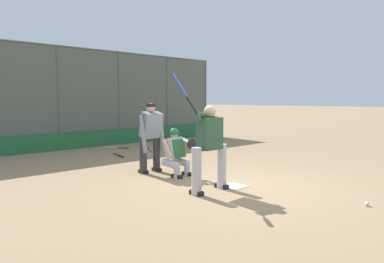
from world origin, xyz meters
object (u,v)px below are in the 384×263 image
batter_at_plate (209,145)px  umpire_home (151,136)px  spare_bat_first_base_side (113,148)px  spare_bat_near_backstop (204,147)px  fielding_glove_on_dirt (169,147)px  spare_bat_by_padding (120,156)px  catcher_behind_plate (177,151)px  baseball_loose (367,204)px  spare_bat_third_base_side (151,150)px

batter_at_plate → umpire_home: batter_at_plate is taller
umpire_home → spare_bat_first_base_side: bearing=-108.5°
spare_bat_near_backstop → fielding_glove_on_dirt: size_ratio=3.11×
spare_bat_first_base_side → spare_bat_by_padding: bearing=123.4°
batter_at_plate → fielding_glove_on_dirt: (-3.58, -5.18, -0.83)m
batter_at_plate → catcher_behind_plate: (-0.54, -1.46, -0.32)m
baseball_loose → spare_bat_first_base_side: bearing=-96.6°
spare_bat_near_backstop → spare_bat_third_base_side: 1.99m
batter_at_plate → fielding_glove_on_dirt: 6.35m
umpire_home → fielding_glove_on_dirt: umpire_home is taller
catcher_behind_plate → baseball_loose: bearing=89.9°
spare_bat_near_backstop → spare_bat_third_base_side: (1.85, -0.72, 0.00)m
catcher_behind_plate → spare_bat_first_base_side: (-1.61, -5.06, -0.53)m
batter_at_plate → catcher_behind_plate: batter_at_plate is taller
spare_bat_by_padding → fielding_glove_on_dirt: 2.38m
spare_bat_near_backstop → fielding_glove_on_dirt: (1.00, -0.77, 0.02)m
fielding_glove_on_dirt → baseball_loose: 8.03m
spare_bat_third_base_side → fielding_glove_on_dirt: 0.86m
batter_at_plate → umpire_home: size_ratio=1.35×
spare_bat_by_padding → spare_bat_third_base_side: 1.53m
spare_bat_third_base_side → baseball_loose: 7.77m
batter_at_plate → spare_bat_third_base_side: bearing=-119.6°
catcher_behind_plate → umpire_home: (0.16, -0.73, 0.31)m
umpire_home → spare_bat_first_base_side: size_ratio=1.99×
baseball_loose → spare_bat_near_backstop: bearing=-116.7°
spare_bat_by_padding → spare_bat_third_base_side: bearing=117.7°
spare_bat_near_backstop → spare_bat_third_base_side: size_ratio=1.07×
umpire_home → spare_bat_near_backstop: (-4.20, -2.21, -0.84)m
spare_bat_by_padding → spare_bat_third_base_side: same height
spare_bat_first_base_side → spare_bat_near_backstop: bearing=-160.1°
catcher_behind_plate → fielding_glove_on_dirt: catcher_behind_plate is taller
batter_at_plate → baseball_loose: size_ratio=29.89×
spare_bat_near_backstop → spare_bat_by_padding: (3.34, -0.36, 0.00)m
umpire_home → baseball_loose: bearing=102.6°
spare_bat_by_padding → baseball_loose: 7.24m
fielding_glove_on_dirt → baseball_loose: bearing=72.1°
spare_bat_first_base_side → fielding_glove_on_dirt: 1.96m
spare_bat_third_base_side → fielding_glove_on_dirt: (-0.85, -0.04, 0.02)m
spare_bat_by_padding → fielding_glove_on_dirt: size_ratio=3.05×
catcher_behind_plate → fielding_glove_on_dirt: 4.82m
catcher_behind_plate → spare_bat_third_base_side: size_ratio=1.37×
spare_bat_first_base_side → baseball_loose: size_ratio=11.14×
catcher_behind_plate → umpire_home: umpire_home is taller
umpire_home → spare_bat_by_padding: umpire_home is taller
fielding_glove_on_dirt → baseball_loose: (2.47, 7.64, -0.01)m
umpire_home → catcher_behind_plate: bearing=106.0°
fielding_glove_on_dirt → spare_bat_third_base_side: bearing=2.9°
spare_bat_near_backstop → spare_bat_by_padding: size_ratio=1.02×
fielding_glove_on_dirt → baseball_loose: fielding_glove_on_dirt is taller
batter_at_plate → spare_bat_by_padding: size_ratio=2.65×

